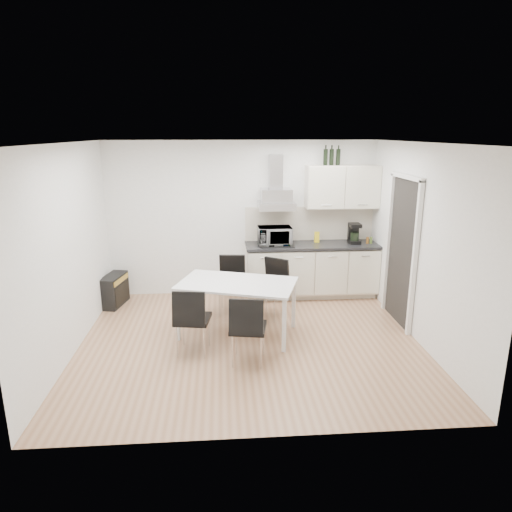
{
  "coord_description": "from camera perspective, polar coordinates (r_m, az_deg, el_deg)",
  "views": [
    {
      "loc": [
        -0.35,
        -5.6,
        2.73
      ],
      "look_at": [
        0.11,
        0.34,
        1.1
      ],
      "focal_mm": 32.0,
      "sensor_mm": 36.0,
      "label": 1
    }
  ],
  "objects": [
    {
      "name": "ground",
      "position": [
        6.24,
        -0.77,
        -10.64
      ],
      "size": [
        4.5,
        4.5,
        0.0
      ],
      "primitive_type": "plane",
      "color": "tan",
      "rests_on": "ground"
    },
    {
      "name": "wall_back",
      "position": [
        7.74,
        -1.74,
        4.65
      ],
      "size": [
        4.5,
        0.1,
        2.6
      ],
      "primitive_type": "cube",
      "color": "white",
      "rests_on": "ground"
    },
    {
      "name": "wall_front",
      "position": [
        3.89,
        1.04,
        -6.25
      ],
      "size": [
        4.5,
        0.1,
        2.6
      ],
      "primitive_type": "cube",
      "color": "white",
      "rests_on": "ground"
    },
    {
      "name": "wall_left",
      "position": [
        6.09,
        -22.46,
        0.53
      ],
      "size": [
        0.1,
        4.0,
        2.6
      ],
      "primitive_type": "cube",
      "color": "white",
      "rests_on": "ground"
    },
    {
      "name": "wall_right",
      "position": [
        6.34,
        19.94,
        1.33
      ],
      "size": [
        0.1,
        4.0,
        2.6
      ],
      "primitive_type": "cube",
      "color": "white",
      "rests_on": "ground"
    },
    {
      "name": "ceiling",
      "position": [
        5.62,
        -0.86,
        13.97
      ],
      "size": [
        4.5,
        4.5,
        0.0
      ],
      "primitive_type": "plane",
      "color": "white",
      "rests_on": "wall_back"
    },
    {
      "name": "doorway",
      "position": [
        6.87,
        17.62,
        0.41
      ],
      "size": [
        0.08,
        1.04,
        2.1
      ],
      "primitive_type": "cube",
      "color": "white",
      "rests_on": "ground"
    },
    {
      "name": "kitchenette",
      "position": [
        7.73,
        7.18,
        0.95
      ],
      "size": [
        2.22,
        0.64,
        2.52
      ],
      "color": "beige",
      "rests_on": "ground"
    },
    {
      "name": "dining_table",
      "position": [
        6.23,
        -2.37,
        -3.94
      ],
      "size": [
        1.75,
        1.32,
        0.75
      ],
      "rotation": [
        0.0,
        0.0,
        -0.31
      ],
      "color": "white",
      "rests_on": "ground"
    },
    {
      "name": "chair_far_left",
      "position": [
        7.05,
        -3.09,
        -3.69
      ],
      "size": [
        0.49,
        0.55,
        0.88
      ],
      "primitive_type": null,
      "rotation": [
        0.0,
        0.0,
        3.03
      ],
      "color": "black",
      "rests_on": "ground"
    },
    {
      "name": "chair_far_right",
      "position": [
        6.88,
        1.8,
        -4.15
      ],
      "size": [
        0.65,
        0.66,
        0.88
      ],
      "primitive_type": null,
      "rotation": [
        0.0,
        0.0,
        2.5
      ],
      "color": "black",
      "rests_on": "ground"
    },
    {
      "name": "chair_near_left",
      "position": [
        5.85,
        -7.91,
        -7.91
      ],
      "size": [
        0.51,
        0.56,
        0.88
      ],
      "primitive_type": null,
      "rotation": [
        0.0,
        0.0,
        -0.15
      ],
      "color": "black",
      "rests_on": "ground"
    },
    {
      "name": "chair_near_right",
      "position": [
        5.55,
        -0.99,
        -9.05
      ],
      "size": [
        0.52,
        0.57,
        0.88
      ],
      "primitive_type": null,
      "rotation": [
        0.0,
        0.0,
        -0.17
      ],
      "color": "black",
      "rests_on": "ground"
    },
    {
      "name": "guitar_amp",
      "position": [
        7.74,
        -17.29,
        -4.09
      ],
      "size": [
        0.37,
        0.64,
        0.5
      ],
      "rotation": [
        0.0,
        0.0,
        -0.2
      ],
      "color": "black",
      "rests_on": "ground"
    },
    {
      "name": "floor_speaker",
      "position": [
        7.94,
        -3.14,
        -3.82
      ],
      "size": [
        0.18,
        0.16,
        0.27
      ],
      "primitive_type": "cube",
      "rotation": [
        0.0,
        0.0,
        0.14
      ],
      "color": "black",
      "rests_on": "ground"
    }
  ]
}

